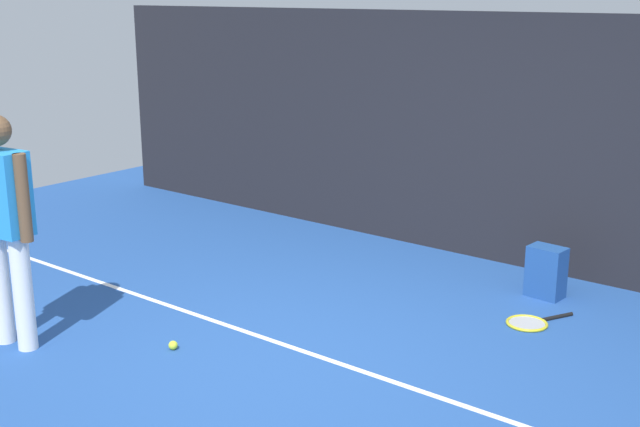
# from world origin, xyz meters

# --- Properties ---
(ground_plane) EXTENTS (12.00, 12.00, 0.00)m
(ground_plane) POSITION_xyz_m (0.00, 0.00, 0.00)
(ground_plane) COLOR #234C93
(back_fence) EXTENTS (10.00, 0.10, 2.33)m
(back_fence) POSITION_xyz_m (0.00, 3.00, 1.17)
(back_fence) COLOR black
(back_fence) RESTS_ON ground
(court_line) EXTENTS (9.00, 0.05, 0.00)m
(court_line) POSITION_xyz_m (0.00, 0.23, 0.00)
(court_line) COLOR white
(court_line) RESTS_ON ground
(tennis_player) EXTENTS (0.53, 0.27, 1.70)m
(tennis_player) POSITION_xyz_m (-1.75, -0.98, 0.97)
(tennis_player) COLOR white
(tennis_player) RESTS_ON ground
(tennis_racket) EXTENTS (0.44, 0.63, 0.03)m
(tennis_racket) POSITION_xyz_m (1.05, 1.72, 0.01)
(tennis_racket) COLOR black
(tennis_racket) RESTS_ON ground
(backpack) EXTENTS (0.32, 0.30, 0.44)m
(backpack) POSITION_xyz_m (0.89, 2.37, 0.21)
(backpack) COLOR #1E478C
(backpack) RESTS_ON ground
(tennis_ball_near_player) EXTENTS (0.07, 0.07, 0.07)m
(tennis_ball_near_player) POSITION_xyz_m (-0.78, -0.32, 0.03)
(tennis_ball_near_player) COLOR #CCE033
(tennis_ball_near_player) RESTS_ON ground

